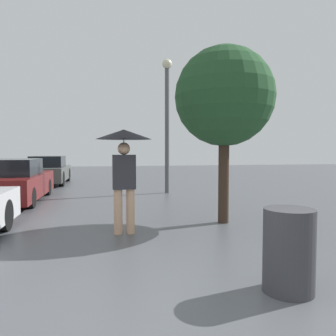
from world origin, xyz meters
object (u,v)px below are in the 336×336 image
object	(u,v)px
tree	(224,97)
parked_car_middle	(13,182)
pedestrian	(124,154)
street_lamp	(167,112)
parked_car_farthest	(49,171)
trash_bin	(289,250)

from	to	relation	value
tree	parked_car_middle	bearing A→B (deg)	143.18
pedestrian	parked_car_middle	distance (m)	5.54
parked_car_middle	tree	bearing A→B (deg)	-36.82
street_lamp	parked_car_middle	bearing A→B (deg)	-167.01
tree	street_lamp	bearing A→B (deg)	93.02
parked_car_farthest	street_lamp	distance (m)	6.81
tree	trash_bin	distance (m)	4.14
tree	trash_bin	world-z (taller)	tree
parked_car_middle	trash_bin	size ratio (longest dim) A/B	4.57
pedestrian	parked_car_farthest	xyz separation A→B (m)	(-2.92, 9.86, -0.90)
street_lamp	trash_bin	world-z (taller)	street_lamp
pedestrian	tree	xyz separation A→B (m)	(2.17, 0.55, 1.19)
pedestrian	trash_bin	world-z (taller)	pedestrian
pedestrian	street_lamp	xyz separation A→B (m)	(1.90, 5.66, 1.45)
parked_car_middle	trash_bin	world-z (taller)	parked_car_middle
parked_car_farthest	parked_car_middle	bearing A→B (deg)	-91.99
pedestrian	tree	size ratio (longest dim) A/B	0.52
parked_car_farthest	tree	bearing A→B (deg)	-61.35
street_lamp	trash_bin	size ratio (longest dim) A/B	5.23
pedestrian	parked_car_farthest	size ratio (longest dim) A/B	0.49
parked_car_middle	tree	world-z (taller)	tree
parked_car_middle	tree	distance (m)	6.91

